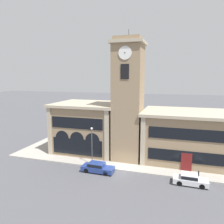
% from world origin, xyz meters
% --- Properties ---
extents(ground_plane, '(300.00, 300.00, 0.00)m').
position_xyz_m(ground_plane, '(0.00, 0.00, 0.00)').
color(ground_plane, '#4C4C51').
extents(sidewalk_kerb, '(40.07, 14.08, 0.15)m').
position_xyz_m(sidewalk_kerb, '(0.00, 7.04, 0.07)').
color(sidewalk_kerb, '#A39E93').
rests_on(sidewalk_kerb, ground_plane).
extents(clock_tower, '(5.19, 5.19, 20.83)m').
position_xyz_m(clock_tower, '(-0.00, 4.87, 9.85)').
color(clock_tower, '#937A5B').
rests_on(clock_tower, ground_plane).
extents(town_hall_left_wing, '(11.82, 10.16, 8.91)m').
position_xyz_m(town_hall_left_wing, '(-8.11, 7.32, 4.48)').
color(town_hall_left_wing, '#937A5B').
rests_on(town_hall_left_wing, ground_plane).
extents(town_hall_right_wing, '(14.19, 10.16, 8.16)m').
position_xyz_m(town_hall_right_wing, '(9.29, 7.33, 4.10)').
color(town_hall_right_wing, '#937A5B').
rests_on(town_hall_right_wing, ground_plane).
extents(parked_car_near, '(4.74, 1.89, 1.40)m').
position_xyz_m(parked_car_near, '(-2.95, -1.39, 0.74)').
color(parked_car_near, navy).
rests_on(parked_car_near, ground_plane).
extents(parked_car_mid, '(4.32, 1.82, 1.41)m').
position_xyz_m(parked_car_mid, '(9.67, -1.39, 0.74)').
color(parked_car_mid, silver).
rests_on(parked_car_mid, ground_plane).
extents(street_lamp, '(0.36, 0.36, 5.87)m').
position_xyz_m(street_lamp, '(-4.68, 0.80, 3.99)').
color(street_lamp, '#4C4C51').
rests_on(street_lamp, sidewalk_kerb).
extents(bollard, '(0.18, 0.18, 1.06)m').
position_xyz_m(bollard, '(10.83, 0.53, 0.67)').
color(bollard, black).
rests_on(bollard, sidewalk_kerb).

